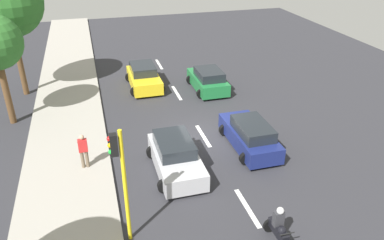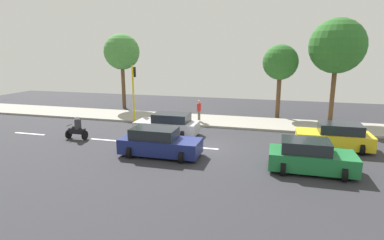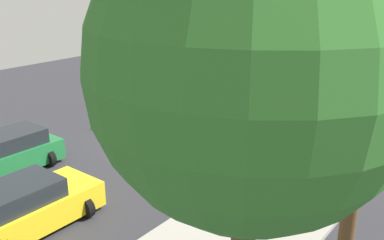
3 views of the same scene
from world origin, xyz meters
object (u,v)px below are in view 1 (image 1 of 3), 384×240
object	(u,v)px
car_dark_blue	(250,135)
traffic_light_corner	(121,172)
car_silver	(176,157)
pedestrian_near_signal	(83,150)
street_tree_center	(7,3)
car_green	(208,80)
motorcycle	(279,229)
car_yellow_cab	(144,77)

from	to	relation	value
car_dark_blue	traffic_light_corner	size ratio (longest dim) A/B	0.97
car_silver	car_dark_blue	bearing A→B (deg)	-167.25
car_silver	pedestrian_near_signal	size ratio (longest dim) A/B	2.47
pedestrian_near_signal	street_tree_center	size ratio (longest dim) A/B	0.21
car_green	motorcycle	world-z (taller)	motorcycle
car_dark_blue	pedestrian_near_signal	world-z (taller)	pedestrian_near_signal
car_yellow_cab	pedestrian_near_signal	xyz separation A→B (m)	(4.23, 9.15, 0.35)
car_green	pedestrian_near_signal	size ratio (longest dim) A/B	2.30
pedestrian_near_signal	street_tree_center	world-z (taller)	street_tree_center
car_green	street_tree_center	world-z (taller)	street_tree_center
traffic_light_corner	street_tree_center	size ratio (longest dim) A/B	0.56
motorcycle	car_dark_blue	bearing A→B (deg)	-104.39
car_silver	motorcycle	world-z (taller)	motorcycle
street_tree_center	car_dark_blue	bearing A→B (deg)	138.27
car_silver	pedestrian_near_signal	bearing A→B (deg)	-16.21
street_tree_center	traffic_light_corner	bearing A→B (deg)	107.94
car_yellow_cab	car_dark_blue	bearing A→B (deg)	112.10
car_silver	pedestrian_near_signal	xyz separation A→B (m)	(4.00, -1.16, 0.35)
traffic_light_corner	street_tree_center	world-z (taller)	street_tree_center
car_green	pedestrian_near_signal	bearing A→B (deg)	41.77
car_silver	car_green	bearing A→B (deg)	-116.68
car_silver	car_dark_blue	world-z (taller)	same
car_silver	car_yellow_cab	size ratio (longest dim) A/B	1.02
car_silver	motorcycle	distance (m)	5.88
car_green	car_silver	distance (m)	9.61
car_yellow_cab	street_tree_center	world-z (taller)	street_tree_center
car_yellow_cab	car_dark_blue	distance (m)	10.14
pedestrian_near_signal	car_silver	bearing A→B (deg)	163.79
car_dark_blue	car_green	bearing A→B (deg)	-92.00
traffic_light_corner	street_tree_center	bearing A→B (deg)	-72.06
car_green	street_tree_center	distance (m)	13.24
car_silver	street_tree_center	distance (m)	14.53
car_yellow_cab	street_tree_center	bearing A→B (deg)	-6.93
car_silver	car_yellow_cab	world-z (taller)	same
car_yellow_cab	traffic_light_corner	distance (m)	14.51
traffic_light_corner	pedestrian_near_signal	bearing A→B (deg)	-75.11
car_dark_blue	motorcycle	xyz separation A→B (m)	(1.61, 6.26, -0.07)
car_yellow_cab	motorcycle	distance (m)	15.82
car_dark_blue	motorcycle	size ratio (longest dim) A/B	2.84
car_dark_blue	street_tree_center	world-z (taller)	street_tree_center
traffic_light_corner	street_tree_center	distance (m)	16.03
street_tree_center	car_green	bearing A→B (deg)	167.32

